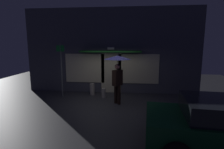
{
  "coord_description": "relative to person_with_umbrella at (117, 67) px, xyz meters",
  "views": [
    {
      "loc": [
        1.05,
        -7.44,
        2.67
      ],
      "look_at": [
        0.24,
        0.3,
        1.34
      ],
      "focal_mm": 28.52,
      "sensor_mm": 36.0,
      "label": 1
    }
  ],
  "objects": [
    {
      "name": "ground_plane",
      "position": [
        -0.49,
        -0.3,
        -1.7
      ],
      "size": [
        18.0,
        18.0,
        0.0
      ],
      "primitive_type": "plane",
      "color": "#2D2D33"
    },
    {
      "name": "building_facade",
      "position": [
        -0.49,
        2.04,
        0.57
      ],
      "size": [
        9.52,
        1.0,
        4.6
      ],
      "color": "#4C4C56",
      "rests_on": "ground"
    },
    {
      "name": "person_with_umbrella",
      "position": [
        0.0,
        0.0,
        0.0
      ],
      "size": [
        1.18,
        1.18,
        2.18
      ],
      "rotation": [
        0.0,
        0.0,
        -2.24
      ],
      "color": "black",
      "rests_on": "ground"
    },
    {
      "name": "street_sign_post",
      "position": [
        -2.9,
        0.82,
        -0.17
      ],
      "size": [
        0.4,
        0.07,
        2.71
      ],
      "color": "#595B60",
      "rests_on": "ground"
    },
    {
      "name": "sidewalk_bollard",
      "position": [
        -1.44,
        1.28,
        -1.4
      ],
      "size": [
        0.25,
        0.25,
        0.6
      ],
      "primitive_type": "cylinder",
      "color": "#B2A899",
      "rests_on": "ground"
    },
    {
      "name": "sidewalk_bollard_2",
      "position": [
        -0.76,
        0.87,
        -1.46
      ],
      "size": [
        0.21,
        0.21,
        0.47
      ],
      "primitive_type": "cylinder",
      "color": "#B2A899",
      "rests_on": "ground"
    }
  ]
}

